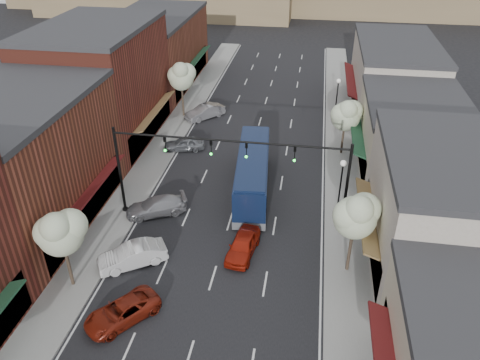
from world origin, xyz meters
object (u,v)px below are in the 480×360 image
at_px(tree_right_far, 346,114).
at_px(signal_mast_left, 150,161).
at_px(tree_right_near, 356,214).
at_px(red_hatchback, 243,245).
at_px(lamp_post_near, 341,178).
at_px(lamp_post_far, 337,92).
at_px(parked_car_d, 184,144).
at_px(parked_car_e, 205,112).
at_px(coach_bus, 253,173).
at_px(tree_left_near, 60,231).
at_px(parked_car_c, 156,206).
at_px(parked_car_b, 132,256).
at_px(parked_car_a, 122,312).
at_px(signal_mast_right, 312,174).
at_px(tree_left_far, 181,76).

bearing_deg(tree_right_far, signal_mast_left, -139.46).
relative_size(tree_right_near, red_hatchback, 1.47).
height_order(lamp_post_near, lamp_post_far, same).
relative_size(lamp_post_near, parked_car_d, 1.18).
height_order(tree_right_far, parked_car_e, tree_right_far).
relative_size(signal_mast_left, coach_bus, 0.74).
bearing_deg(lamp_post_far, red_hatchback, -105.09).
distance_m(tree_right_far, red_hatchback, 17.09).
relative_size(tree_left_near, parked_car_c, 1.26).
relative_size(red_hatchback, parked_car_b, 0.92).
xyz_separation_m(tree_left_near, lamp_post_near, (16.05, 10.56, -1.22)).
distance_m(tree_right_near, lamp_post_near, 6.74).
height_order(tree_right_far, parked_car_d, tree_right_far).
xyz_separation_m(tree_right_near, tree_left_near, (-16.60, -4.00, -0.23)).
xyz_separation_m(lamp_post_near, parked_car_a, (-12.08, -12.57, -2.41)).
bearing_deg(signal_mast_right, lamp_post_far, 83.78).
bearing_deg(coach_bus, parked_car_d, 134.75).
bearing_deg(parked_car_c, red_hatchback, 37.69).
relative_size(tree_left_far, coach_bus, 0.55).
height_order(lamp_post_far, red_hatchback, lamp_post_far).
height_order(signal_mast_left, parked_car_b, signal_mast_left).
relative_size(signal_mast_left, lamp_post_near, 1.85).
bearing_deg(tree_right_far, parked_car_a, -119.84).
relative_size(signal_mast_right, coach_bus, 0.74).
distance_m(signal_mast_left, tree_left_far, 18.14).
height_order(signal_mast_right, lamp_post_near, signal_mast_right).
distance_m(signal_mast_right, tree_right_near, 4.89).
bearing_deg(parked_car_e, coach_bus, -19.42).
relative_size(coach_bus, parked_car_e, 2.52).
height_order(tree_left_near, parked_car_a, tree_left_near).
bearing_deg(lamp_post_near, parked_car_b, -148.43).
xyz_separation_m(signal_mast_left, tree_right_far, (13.97, 11.95, -0.63)).
distance_m(red_hatchback, parked_car_e, 22.60).
bearing_deg(parked_car_b, lamp_post_far, 120.06).
relative_size(red_hatchback, parked_car_d, 1.07).
xyz_separation_m(tree_right_far, parked_car_d, (-14.55, -1.44, -3.35)).
bearing_deg(tree_left_near, tree_right_far, 50.31).
relative_size(lamp_post_far, parked_car_b, 1.01).
bearing_deg(parked_car_e, parked_car_b, -45.19).
height_order(signal_mast_left, lamp_post_near, signal_mast_left).
distance_m(tree_left_far, coach_bus, 16.73).
relative_size(tree_right_far, lamp_post_near, 1.22).
xyz_separation_m(tree_left_far, lamp_post_far, (16.05, 2.06, -1.60)).
height_order(parked_car_c, parked_car_d, parked_car_c).
bearing_deg(parked_car_a, parked_car_c, 136.49).
bearing_deg(parked_car_b, tree_left_far, 154.31).
distance_m(red_hatchback, parked_car_d, 15.86).
xyz_separation_m(signal_mast_right, signal_mast_left, (-11.24, 0.00, 0.00)).
distance_m(signal_mast_right, parked_car_e, 21.72).
relative_size(lamp_post_far, coach_bus, 0.40).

